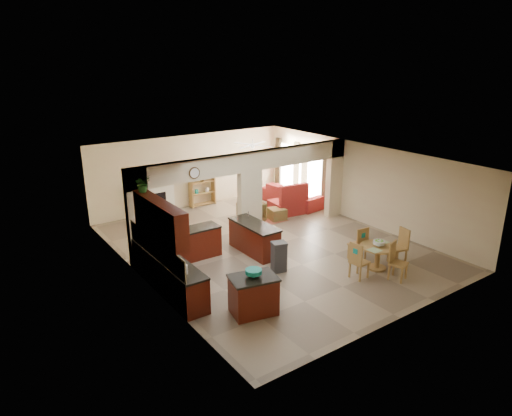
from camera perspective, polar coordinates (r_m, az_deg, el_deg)
floor at (r=14.18m, az=1.53°, el=-4.80°), size 10.00×10.00×0.00m
ceiling at (r=13.33m, az=1.63°, el=6.33°), size 10.00×10.00×0.00m
wall_back at (r=17.80m, az=-8.09°, el=4.61°), size 8.00×0.00×8.00m
wall_front at (r=10.39m, az=18.36°, el=-6.35°), size 8.00×0.00×8.00m
wall_left at (r=11.87m, az=-14.13°, el=-2.82°), size 0.00×10.00×10.00m
wall_right at (r=16.30m, az=12.96°, el=3.05°), size 0.00×10.00×10.00m
partition_left_pier at (r=12.86m, az=-14.53°, el=-1.21°), size 0.60×0.25×2.80m
partition_center_pier at (r=14.56m, az=-0.78°, el=0.45°), size 0.80×0.25×2.20m
partition_right_pier at (r=16.75m, az=9.74°, el=3.66°), size 0.60×0.25×2.80m
partition_header at (r=14.19m, az=-0.80°, el=5.84°), size 8.00×0.25×0.60m
kitchen_counter at (r=12.28m, az=-10.14°, el=-6.56°), size 2.52×3.29×1.48m
upper_cabinets at (r=11.06m, az=-11.94°, el=-1.37°), size 0.35×2.40×0.90m
peninsula at (r=13.60m, az=-0.21°, el=-3.76°), size 0.70×1.85×0.91m
wall_clock at (r=13.08m, az=-7.70°, el=4.36°), size 0.34×0.03×0.34m
rug at (r=16.42m, az=0.53°, el=-1.48°), size 1.60×1.30×0.01m
fireplace at (r=17.22m, az=-12.45°, el=1.17°), size 1.60×0.35×1.20m
shelving_unit at (r=17.93m, az=-6.76°, el=3.11°), size 1.00×0.32×1.80m
window_a at (r=17.89m, az=7.41°, el=4.05°), size 0.02×0.90×1.90m
window_b at (r=19.14m, az=3.99°, el=5.10°), size 0.02×0.90×1.90m
glazed_door at (r=18.54m, az=5.63°, el=4.15°), size 0.02×0.70×2.10m
drape_a_left at (r=17.44m, az=8.64°, el=3.62°), size 0.10×0.28×2.30m
drape_a_right at (r=18.30m, az=6.06°, el=4.43°), size 0.10×0.28×2.30m
drape_b_left at (r=18.67m, az=5.05°, el=4.74°), size 0.10×0.28×2.30m
drape_b_right at (r=19.57m, az=2.79°, el=5.43°), size 0.10×0.28×2.30m
ceiling_fan at (r=16.62m, az=-0.42°, el=7.91°), size 1.00×1.00×0.10m
kitchen_island at (r=10.51m, az=-0.32°, el=-10.80°), size 1.18×0.96×0.91m
teal_bowl at (r=10.27m, az=-0.30°, el=-8.13°), size 0.37×0.37×0.18m
trash_can at (r=12.47m, az=2.88°, el=-6.24°), size 0.44×0.40×0.78m
dining_table at (r=12.99m, az=14.98°, el=-5.48°), size 0.99×0.99×0.68m
fruit_bowl at (r=12.88m, az=15.13°, el=-4.25°), size 0.33×0.33×0.17m
sofa at (r=18.10m, az=4.52°, el=1.62°), size 2.70×1.33×0.76m
chaise at (r=17.12m, az=3.88°, el=0.15°), size 1.28×1.08×0.47m
armchair at (r=16.10m, az=-0.57°, el=-0.52°), size 0.80×0.83×0.73m
ottoman at (r=16.44m, az=2.65°, el=-0.73°), size 0.65×0.65×0.41m
plant at (r=11.69m, az=-14.00°, el=2.98°), size 0.46×0.42×0.43m
chair_north at (r=13.34m, az=12.83°, el=-4.24°), size 0.46×0.46×1.02m
chair_east at (r=13.52m, az=17.61°, el=-4.35°), size 0.50×0.50×1.02m
chair_south at (r=12.53m, az=17.05°, el=-6.14°), size 0.53×0.53×1.02m
chair_west at (r=12.27m, az=12.60°, el=-6.28°), size 0.46×0.46×1.02m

